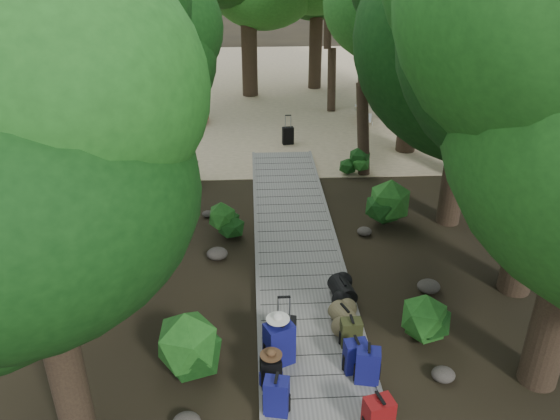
{
  "coord_description": "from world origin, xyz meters",
  "views": [
    {
      "loc": [
        -1.02,
        -10.35,
        6.72
      ],
      "look_at": [
        -0.39,
        0.93,
        1.0
      ],
      "focal_mm": 35.0,
      "sensor_mm": 36.0,
      "label": 1
    }
  ],
  "objects_px": {
    "kayak": "(203,120)",
    "backpack_left_b": "(271,371)",
    "backpack_right_c": "(356,355)",
    "backpack_right_b": "(368,364)",
    "duffel_right_black": "(342,290)",
    "backpack_left_c": "(279,342)",
    "suitcase_on_boardwalk": "(284,332)",
    "duffel_right_khaki": "(344,317)",
    "lone_suitcase_on_sand": "(288,136)",
    "backpack_right_a": "(378,416)",
    "backpack_left_a": "(277,395)",
    "sun_lounger": "(365,115)",
    "backpack_right_d": "(351,331)"
  },
  "relations": [
    {
      "from": "kayak",
      "to": "backpack_left_b",
      "type": "bearing_deg",
      "value": -70.2
    },
    {
      "from": "backpack_right_c",
      "to": "kayak",
      "type": "distance_m",
      "value": 14.43
    },
    {
      "from": "backpack_right_b",
      "to": "duffel_right_black",
      "type": "xyz_separation_m",
      "value": [
        -0.05,
        2.27,
        -0.15
      ]
    },
    {
      "from": "backpack_left_b",
      "to": "backpack_left_c",
      "type": "xyz_separation_m",
      "value": [
        0.16,
        0.56,
        0.13
      ]
    },
    {
      "from": "suitcase_on_boardwalk",
      "to": "backpack_right_b",
      "type": "bearing_deg",
      "value": -17.18
    },
    {
      "from": "kayak",
      "to": "duffel_right_khaki",
      "type": "bearing_deg",
      "value": -63.13
    },
    {
      "from": "backpack_left_b",
      "to": "lone_suitcase_on_sand",
      "type": "xyz_separation_m",
      "value": [
        1.08,
        11.78,
        -0.1
      ]
    },
    {
      "from": "backpack_right_a",
      "to": "lone_suitcase_on_sand",
      "type": "distance_m",
      "value": 12.84
    },
    {
      "from": "backpack_left_b",
      "to": "backpack_right_b",
      "type": "xyz_separation_m",
      "value": [
        1.58,
        0.04,
        0.05
      ]
    },
    {
      "from": "backpack_left_a",
      "to": "sun_lounger",
      "type": "bearing_deg",
      "value": 85.15
    },
    {
      "from": "suitcase_on_boardwalk",
      "to": "sun_lounger",
      "type": "height_order",
      "value": "suitcase_on_boardwalk"
    },
    {
      "from": "duffel_right_black",
      "to": "duffel_right_khaki",
      "type": "bearing_deg",
      "value": -107.42
    },
    {
      "from": "backpack_left_a",
      "to": "backpack_left_b",
      "type": "bearing_deg",
      "value": 107.93
    },
    {
      "from": "backpack_right_b",
      "to": "lone_suitcase_on_sand",
      "type": "height_order",
      "value": "backpack_right_b"
    },
    {
      "from": "backpack_left_a",
      "to": "duffel_right_black",
      "type": "bearing_deg",
      "value": 74.03
    },
    {
      "from": "backpack_right_b",
      "to": "duffel_right_black",
      "type": "bearing_deg",
      "value": 103.36
    },
    {
      "from": "backpack_left_c",
      "to": "duffel_right_black",
      "type": "height_order",
      "value": "backpack_left_c"
    },
    {
      "from": "duffel_right_khaki",
      "to": "backpack_left_a",
      "type": "bearing_deg",
      "value": -144.8
    },
    {
      "from": "backpack_right_d",
      "to": "sun_lounger",
      "type": "distance_m",
      "value": 13.56
    },
    {
      "from": "backpack_right_b",
      "to": "duffel_right_khaki",
      "type": "height_order",
      "value": "backpack_right_b"
    },
    {
      "from": "backpack_left_b",
      "to": "backpack_right_a",
      "type": "height_order",
      "value": "backpack_right_a"
    },
    {
      "from": "backpack_left_c",
      "to": "backpack_right_b",
      "type": "distance_m",
      "value": 1.51
    },
    {
      "from": "duffel_right_black",
      "to": "kayak",
      "type": "distance_m",
      "value": 12.51
    },
    {
      "from": "backpack_right_a",
      "to": "lone_suitcase_on_sand",
      "type": "bearing_deg",
      "value": 77.34
    },
    {
      "from": "kayak",
      "to": "backpack_right_c",
      "type": "bearing_deg",
      "value": -64.39
    },
    {
      "from": "backpack_left_b",
      "to": "backpack_right_b",
      "type": "distance_m",
      "value": 1.58
    },
    {
      "from": "backpack_left_b",
      "to": "sun_lounger",
      "type": "xyz_separation_m",
      "value": [
        4.32,
        14.21,
        -0.13
      ]
    },
    {
      "from": "backpack_right_c",
      "to": "duffel_right_khaki",
      "type": "distance_m",
      "value": 1.17
    },
    {
      "from": "backpack_right_d",
      "to": "backpack_right_c",
      "type": "bearing_deg",
      "value": -95.16
    },
    {
      "from": "kayak",
      "to": "sun_lounger",
      "type": "distance_m",
      "value": 6.44
    },
    {
      "from": "backpack_left_a",
      "to": "backpack_right_c",
      "type": "height_order",
      "value": "backpack_left_a"
    },
    {
      "from": "backpack_right_b",
      "to": "sun_lounger",
      "type": "xyz_separation_m",
      "value": [
        2.73,
        14.17,
        -0.18
      ]
    },
    {
      "from": "lone_suitcase_on_sand",
      "to": "sun_lounger",
      "type": "relative_size",
      "value": 0.36
    },
    {
      "from": "backpack_left_a",
      "to": "backpack_left_b",
      "type": "relative_size",
      "value": 1.16
    },
    {
      "from": "backpack_left_c",
      "to": "backpack_right_a",
      "type": "distance_m",
      "value": 2.1
    },
    {
      "from": "backpack_right_b",
      "to": "suitcase_on_boardwalk",
      "type": "distance_m",
      "value": 1.61
    },
    {
      "from": "kayak",
      "to": "sun_lounger",
      "type": "xyz_separation_m",
      "value": [
        6.44,
        -0.07,
        0.13
      ]
    },
    {
      "from": "backpack_left_b",
      "to": "sun_lounger",
      "type": "bearing_deg",
      "value": 65.56
    },
    {
      "from": "backpack_left_a",
      "to": "kayak",
      "type": "height_order",
      "value": "backpack_left_a"
    },
    {
      "from": "backpack_right_a",
      "to": "backpack_right_d",
      "type": "relative_size",
      "value": 1.3
    },
    {
      "from": "duffel_right_khaki",
      "to": "sun_lounger",
      "type": "height_order",
      "value": "sun_lounger"
    },
    {
      "from": "backpack_left_a",
      "to": "duffel_right_black",
      "type": "xyz_separation_m",
      "value": [
        1.47,
        2.85,
        -0.15
      ]
    },
    {
      "from": "suitcase_on_boardwalk",
      "to": "backpack_left_a",
      "type": "bearing_deg",
      "value": -79.91
    },
    {
      "from": "backpack_left_b",
      "to": "backpack_right_d",
      "type": "bearing_deg",
      "value": 25.42
    },
    {
      "from": "backpack_right_d",
      "to": "duffel_right_black",
      "type": "bearing_deg",
      "value": 85.63
    },
    {
      "from": "backpack_left_c",
      "to": "sun_lounger",
      "type": "relative_size",
      "value": 0.52
    },
    {
      "from": "backpack_right_a",
      "to": "sun_lounger",
      "type": "relative_size",
      "value": 0.43
    },
    {
      "from": "duffel_right_black",
      "to": "lone_suitcase_on_sand",
      "type": "xyz_separation_m",
      "value": [
        -0.45,
        9.48,
        0.0
      ]
    },
    {
      "from": "backpack_right_b",
      "to": "duffel_right_khaki",
      "type": "xyz_separation_m",
      "value": [
        -0.15,
        1.42,
        -0.16
      ]
    },
    {
      "from": "duffel_right_black",
      "to": "backpack_left_c",
      "type": "bearing_deg",
      "value": -139.15
    }
  ]
}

